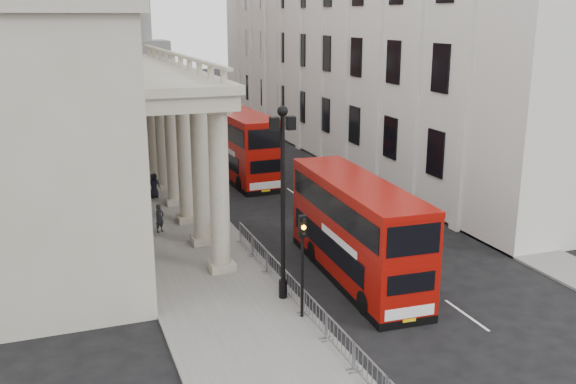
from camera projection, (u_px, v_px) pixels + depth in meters
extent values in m
plane|color=black|center=(333.00, 339.00, 24.41)|extent=(260.00, 260.00, 0.00)
cube|color=slate|center=(143.00, 172.00, 50.55)|extent=(6.00, 140.00, 0.12)
cube|color=slate|center=(334.00, 156.00, 56.04)|extent=(3.00, 140.00, 0.12)
cube|color=slate|center=(180.00, 168.00, 51.53)|extent=(0.20, 140.00, 0.14)
cube|color=#9F9985|center=(30.00, 126.00, 35.61)|extent=(9.00, 28.00, 12.00)
cube|color=maroon|center=(31.00, 26.00, 61.44)|extent=(9.00, 32.00, 22.00)
cube|color=#9F9985|center=(36.00, 30.00, 90.66)|extent=(9.00, 30.00, 20.00)
cube|color=silver|center=(354.00, 9.00, 55.39)|extent=(8.00, 55.00, 25.00)
cube|color=#60605E|center=(144.00, 64.00, 108.61)|extent=(8.00, 8.00, 8.00)
cylinder|color=black|center=(283.00, 289.00, 27.69)|extent=(0.36, 0.36, 0.80)
cylinder|color=black|center=(283.00, 209.00, 26.74)|extent=(0.18, 0.18, 8.00)
sphere|color=black|center=(283.00, 111.00, 25.66)|extent=(0.44, 0.44, 0.44)
cube|color=black|center=(291.00, 123.00, 25.90)|extent=(0.35, 0.35, 0.55)
cube|color=black|center=(274.00, 124.00, 25.67)|extent=(0.35, 0.35, 0.55)
cylinder|color=black|center=(201.00, 195.00, 42.17)|extent=(0.36, 0.36, 0.80)
cylinder|color=black|center=(199.00, 141.00, 41.22)|extent=(0.18, 0.18, 8.00)
sphere|color=black|center=(196.00, 77.00, 40.13)|extent=(0.44, 0.44, 0.44)
cube|color=black|center=(202.00, 85.00, 40.38)|extent=(0.35, 0.35, 0.55)
cube|color=black|center=(191.00, 85.00, 40.15)|extent=(0.35, 0.35, 0.55)
cylinder|color=black|center=(161.00, 149.00, 56.65)|extent=(0.36, 0.36, 0.80)
cylinder|color=black|center=(158.00, 109.00, 55.70)|extent=(0.18, 0.18, 8.00)
sphere|color=black|center=(156.00, 61.00, 54.61)|extent=(0.44, 0.44, 0.44)
cube|color=black|center=(160.00, 67.00, 54.86)|extent=(0.35, 0.35, 0.55)
cube|color=black|center=(152.00, 67.00, 54.63)|extent=(0.35, 0.35, 0.55)
cylinder|color=black|center=(302.00, 278.00, 25.57)|extent=(0.12, 0.12, 3.40)
cube|color=black|center=(302.00, 226.00, 25.00)|extent=(0.28, 0.22, 0.90)
sphere|color=black|center=(304.00, 220.00, 24.81)|extent=(0.18, 0.18, 0.18)
sphere|color=orange|center=(304.00, 227.00, 24.89)|extent=(0.18, 0.18, 0.18)
sphere|color=black|center=(304.00, 235.00, 24.97)|extent=(0.18, 0.18, 0.18)
cube|color=gray|center=(370.00, 374.00, 20.82)|extent=(0.50, 2.30, 1.10)
cube|color=gray|center=(340.00, 341.00, 22.94)|extent=(0.50, 2.30, 1.10)
cube|color=gray|center=(314.00, 313.00, 25.07)|extent=(0.50, 2.30, 1.10)
cube|color=gray|center=(293.00, 290.00, 27.19)|extent=(0.50, 2.30, 1.10)
cube|color=gray|center=(275.00, 270.00, 29.32)|extent=(0.50, 2.30, 1.10)
cube|color=gray|center=(260.00, 253.00, 31.45)|extent=(0.50, 2.30, 1.10)
cube|color=gray|center=(246.00, 238.00, 33.57)|extent=(0.50, 2.30, 1.10)
cube|color=#8F0C06|center=(355.00, 249.00, 29.91)|extent=(3.05, 10.89, 2.05)
cube|color=#8F0C06|center=(357.00, 206.00, 29.35)|extent=(3.05, 10.89, 1.80)
cube|color=#8F0C06|center=(357.00, 184.00, 29.08)|extent=(3.09, 10.93, 0.26)
cube|color=black|center=(355.00, 273.00, 30.23)|extent=(3.07, 10.89, 0.36)
cube|color=black|center=(356.00, 244.00, 29.85)|extent=(3.02, 8.84, 1.03)
cube|color=black|center=(357.00, 203.00, 29.32)|extent=(3.09, 10.27, 1.13)
cube|color=white|center=(410.00, 312.00, 25.16)|extent=(2.16, 0.16, 0.46)
cube|color=yellow|center=(409.00, 320.00, 25.24)|extent=(0.57, 0.07, 0.13)
cylinder|color=black|center=(365.00, 303.00, 26.36)|extent=(0.37, 1.04, 1.03)
cylinder|color=black|center=(416.00, 295.00, 27.04)|extent=(0.37, 1.04, 1.03)
cylinder|color=black|center=(314.00, 251.00, 32.12)|extent=(0.37, 1.04, 1.03)
cylinder|color=black|center=(356.00, 246.00, 32.80)|extent=(0.37, 1.04, 1.03)
cube|color=#AA0E07|center=(239.00, 158.00, 48.80)|extent=(3.17, 11.70, 2.21)
cube|color=#AA0E07|center=(239.00, 128.00, 48.19)|extent=(3.17, 11.70, 1.93)
cube|color=#AA0E07|center=(238.00, 113.00, 47.90)|extent=(3.21, 11.74, 0.28)
cube|color=black|center=(240.00, 174.00, 49.14)|extent=(3.19, 11.70, 0.39)
cube|color=black|center=(239.00, 154.00, 48.73)|extent=(3.16, 9.49, 1.11)
cube|color=black|center=(239.00, 126.00, 48.16)|extent=(3.21, 11.04, 1.22)
cube|color=white|center=(266.00, 185.00, 43.83)|extent=(2.32, 0.15, 0.50)
cube|color=yellow|center=(266.00, 191.00, 43.92)|extent=(0.61, 0.07, 0.14)
cylinder|color=black|center=(240.00, 183.00, 44.99)|extent=(0.39, 1.12, 1.11)
cylinder|color=black|center=(274.00, 180.00, 45.90)|extent=(0.39, 1.12, 1.11)
cylinder|color=black|center=(214.00, 164.00, 51.01)|extent=(0.39, 1.12, 1.11)
cylinder|color=black|center=(244.00, 161.00, 51.92)|extent=(0.39, 1.12, 1.11)
imported|color=black|center=(160.00, 218.00, 36.01)|extent=(0.70, 0.64, 1.61)
imported|color=#282420|center=(139.00, 205.00, 38.23)|extent=(0.91, 0.73, 1.78)
imported|color=black|center=(154.00, 185.00, 42.83)|extent=(0.91, 0.68, 1.69)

